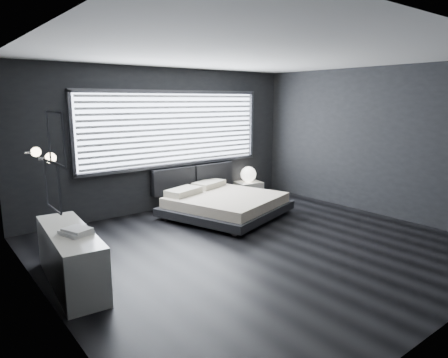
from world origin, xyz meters
TOP-DOWN VIEW (x-y plane):
  - room at (0.00, 0.00)m, footprint 6.04×6.00m
  - window at (0.20, 2.70)m, footprint 4.14×0.09m
  - headboard at (0.60, 2.64)m, footprint 1.96×0.16m
  - sconce_near at (-2.88, 0.05)m, footprint 0.18×0.11m
  - sconce_far at (-2.88, 0.65)m, footprint 0.18×0.11m
  - wall_art_upper at (-2.98, -0.55)m, footprint 0.01×0.48m
  - wall_art_lower at (-2.98, -0.30)m, footprint 0.01×0.48m
  - bed at (0.59, 1.59)m, footprint 2.49×2.43m
  - nightstand at (2.00, 2.50)m, footprint 0.63×0.56m
  - orb_lamp at (2.00, 2.50)m, footprint 0.35×0.35m
  - dresser at (-2.65, 0.44)m, footprint 0.62×1.71m
  - book_stack at (-2.62, 0.25)m, footprint 0.34×0.40m

SIDE VIEW (x-z plane):
  - nightstand at x=2.00m, z-range 0.00..0.33m
  - bed at x=0.59m, z-range -0.02..0.50m
  - dresser at x=-2.65m, z-range 0.00..0.67m
  - orb_lamp at x=2.00m, z-range 0.33..0.68m
  - headboard at x=0.60m, z-range 0.31..0.83m
  - book_stack at x=-2.62m, z-range 0.67..0.74m
  - wall_art_lower at x=-2.98m, z-range 1.14..1.62m
  - room at x=0.00m, z-range 0.00..2.80m
  - sconce_near at x=-2.88m, z-range 1.55..1.66m
  - sconce_far at x=-2.88m, z-range 1.55..1.66m
  - window at x=0.20m, z-range 0.85..2.37m
  - wall_art_upper at x=-2.98m, z-range 1.61..2.09m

